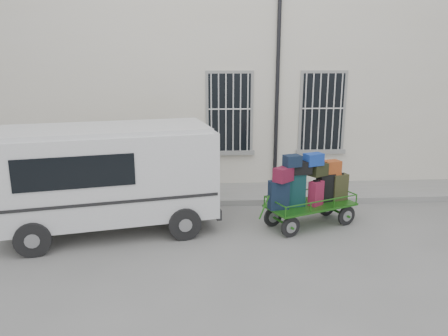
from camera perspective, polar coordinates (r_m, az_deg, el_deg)
name	(u,v)px	position (r m, az deg, el deg)	size (l,w,h in m)	color
ground	(256,225)	(10.28, 4.15, -7.41)	(80.00, 80.00, 0.00)	slate
building	(236,81)	(15.04, 1.56, 11.26)	(24.00, 5.15, 6.00)	beige
sidewalk	(245,193)	(12.31, 2.81, -3.31)	(24.00, 1.70, 0.15)	gray
luggage_cart	(309,189)	(10.08, 11.04, -2.68)	(2.39, 1.64, 1.72)	black
van	(107,172)	(9.88, -14.98, -0.55)	(4.96, 2.89, 2.35)	white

